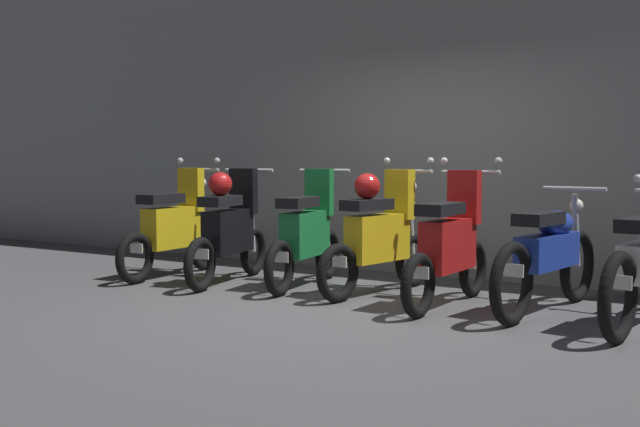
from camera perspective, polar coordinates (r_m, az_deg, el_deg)
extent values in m
plane|color=#4C4C4F|center=(6.56, 0.67, -7.13)|extent=(80.00, 80.00, 0.00)
cube|color=gray|center=(8.56, 9.05, 6.61)|extent=(16.00, 0.30, 3.32)
torus|color=black|center=(8.93, -8.57, -2.47)|extent=(0.12, 0.53, 0.53)
torus|color=black|center=(8.06, -13.56, -3.25)|extent=(0.12, 0.53, 0.53)
cube|color=gold|center=(8.46, -10.96, -1.03)|extent=(0.26, 0.75, 0.44)
cube|color=gold|center=(8.70, -9.54, 1.77)|extent=(0.29, 0.14, 0.48)
cube|color=black|center=(8.31, -11.70, 1.09)|extent=(0.27, 0.53, 0.10)
cylinder|color=#B7BABF|center=(8.80, -9.00, 3.23)|extent=(0.56, 0.07, 0.04)
sphere|color=#B7BABF|center=(8.96, -10.32, 3.87)|extent=(0.07, 0.07, 0.07)
sphere|color=#B7BABF|center=(8.65, -7.64, 3.90)|extent=(0.07, 0.07, 0.07)
cylinder|color=#B7BABF|center=(8.86, -8.78, 0.20)|extent=(0.06, 0.15, 0.85)
sphere|color=silver|center=(8.84, -8.81, 2.27)|extent=(0.12, 0.12, 0.12)
cube|color=white|center=(8.06, -13.46, -2.53)|extent=(0.16, 0.02, 0.10)
torus|color=black|center=(8.46, -4.97, -2.81)|extent=(0.19, 0.54, 0.53)
torus|color=black|center=(7.45, -8.88, -3.77)|extent=(0.19, 0.54, 0.53)
cube|color=black|center=(7.92, -6.82, -1.32)|extent=(0.35, 0.76, 0.44)
cube|color=black|center=(8.20, -5.71, 1.67)|extent=(0.30, 0.17, 0.48)
cube|color=black|center=(7.75, -7.40, 0.93)|extent=(0.33, 0.56, 0.10)
cylinder|color=#B7BABF|center=(8.32, -5.29, 3.22)|extent=(0.56, 0.14, 0.04)
cylinder|color=#B7BABF|center=(8.38, -5.13, 0.01)|extent=(0.08, 0.16, 0.85)
sphere|color=silver|center=(8.36, -5.14, 2.20)|extent=(0.12, 0.12, 0.12)
cube|color=white|center=(7.46, -8.80, -2.99)|extent=(0.16, 0.04, 0.10)
sphere|color=red|center=(7.75, -7.41, 2.19)|extent=(0.24, 0.24, 0.24)
torus|color=black|center=(8.18, 0.58, -3.03)|extent=(0.17, 0.54, 0.53)
torus|color=black|center=(7.14, -3.03, -4.06)|extent=(0.17, 0.54, 0.53)
cube|color=#197238|center=(7.62, -1.10, -1.50)|extent=(0.33, 0.76, 0.44)
cube|color=#197238|center=(7.91, -0.06, 1.60)|extent=(0.29, 0.16, 0.48)
cube|color=black|center=(7.45, -1.62, 0.84)|extent=(0.31, 0.55, 0.10)
cylinder|color=#B7BABF|center=(8.03, 0.33, 3.21)|extent=(0.56, 0.12, 0.04)
cylinder|color=#B7BABF|center=(8.09, 0.46, -0.11)|extent=(0.08, 0.15, 0.85)
sphere|color=silver|center=(8.08, 0.46, 2.15)|extent=(0.12, 0.12, 0.12)
cube|color=white|center=(7.15, -2.95, -3.25)|extent=(0.16, 0.04, 0.10)
torus|color=black|center=(7.73, 6.89, -3.47)|extent=(0.18, 0.54, 0.53)
torus|color=black|center=(6.82, 1.32, -4.44)|extent=(0.18, 0.54, 0.53)
cube|color=gold|center=(7.23, 4.29, -1.81)|extent=(0.34, 0.76, 0.44)
cube|color=gold|center=(7.48, 5.92, 1.44)|extent=(0.30, 0.17, 0.48)
cube|color=black|center=(7.08, 3.51, 0.67)|extent=(0.33, 0.55, 0.10)
cylinder|color=#B7BABF|center=(7.59, 6.55, 3.14)|extent=(0.56, 0.13, 0.04)
sphere|color=#B7BABF|center=(7.74, 4.98, 3.91)|extent=(0.07, 0.07, 0.07)
sphere|color=#B7BABF|center=(7.44, 8.19, 3.88)|extent=(0.07, 0.07, 0.07)
cylinder|color=#B7BABF|center=(7.65, 6.72, -0.38)|extent=(0.08, 0.16, 0.85)
sphere|color=silver|center=(7.63, 6.74, 2.01)|extent=(0.12, 0.12, 0.12)
cube|color=white|center=(6.83, 1.45, -3.59)|extent=(0.16, 0.04, 0.10)
sphere|color=red|center=(7.07, 3.52, 2.04)|extent=(0.24, 0.24, 0.24)
torus|color=black|center=(7.25, 11.27, -4.01)|extent=(0.10, 0.53, 0.53)
torus|color=black|center=(6.21, 7.29, -5.31)|extent=(0.10, 0.53, 0.53)
cube|color=red|center=(6.69, 9.47, -2.33)|extent=(0.23, 0.74, 0.44)
cube|color=red|center=(6.98, 10.64, 1.21)|extent=(0.28, 0.13, 0.48)
cube|color=black|center=(6.52, 8.93, 0.33)|extent=(0.25, 0.52, 0.10)
cylinder|color=#B7BABF|center=(7.10, 11.10, 3.03)|extent=(0.56, 0.05, 0.04)
sphere|color=#B7BABF|center=(7.20, 9.18, 3.86)|extent=(0.07, 0.07, 0.07)
sphere|color=#B7BABF|center=(7.00, 13.08, 3.80)|extent=(0.07, 0.07, 0.07)
cylinder|color=#B7BABF|center=(7.16, 11.18, -0.73)|extent=(0.06, 0.15, 0.85)
sphere|color=silver|center=(7.14, 11.22, 1.83)|extent=(0.12, 0.12, 0.12)
cube|color=white|center=(6.22, 7.39, -4.37)|extent=(0.16, 0.02, 0.10)
torus|color=black|center=(7.23, 18.52, -3.69)|extent=(0.18, 0.66, 0.65)
torus|color=black|center=(6.05, 14.04, -5.08)|extent=(0.18, 0.66, 0.65)
cube|color=#1E389E|center=(6.61, 16.51, -2.70)|extent=(0.33, 0.85, 0.28)
ellipsoid|color=#1E389E|center=(6.73, 17.08, -0.71)|extent=(0.32, 0.47, 0.22)
cube|color=black|center=(6.42, 15.92, -0.37)|extent=(0.31, 0.55, 0.10)
cylinder|color=#B7BABF|center=(7.08, 18.34, 1.76)|extent=(0.56, 0.11, 0.04)
cylinder|color=#B7BABF|center=(7.15, 18.43, -1.19)|extent=(0.08, 0.17, 0.65)
sphere|color=silver|center=(7.13, 18.47, 0.57)|extent=(0.12, 0.12, 0.12)
cube|color=white|center=(6.06, 14.16, -4.11)|extent=(0.16, 0.03, 0.10)
torus|color=black|center=(5.68, 21.25, -5.81)|extent=(0.17, 0.66, 0.65)
sphere|color=#B7BABF|center=(6.83, 22.49, 2.42)|extent=(0.07, 0.07, 0.07)
cube|color=white|center=(5.69, 21.36, -4.78)|extent=(0.16, 0.03, 0.10)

